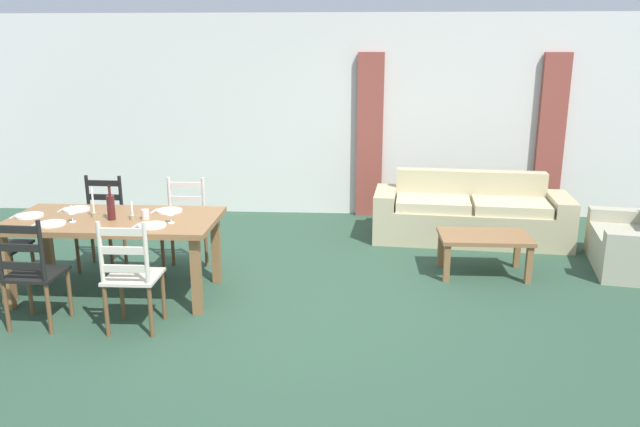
% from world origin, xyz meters
% --- Properties ---
extents(ground_plane, '(9.60, 9.60, 0.02)m').
position_xyz_m(ground_plane, '(0.00, 0.00, -0.01)').
color(ground_plane, '#2C4B37').
extents(wall_far, '(9.60, 0.16, 2.70)m').
position_xyz_m(wall_far, '(0.00, 3.30, 1.35)').
color(wall_far, silver).
rests_on(wall_far, ground_plane).
extents(curtain_panel_left, '(0.35, 0.08, 2.20)m').
position_xyz_m(curtain_panel_left, '(0.80, 3.16, 1.10)').
color(curtain_panel_left, brown).
rests_on(curtain_panel_left, ground_plane).
extents(curtain_panel_right, '(0.35, 0.08, 2.20)m').
position_xyz_m(curtain_panel_right, '(3.20, 3.16, 1.10)').
color(curtain_panel_right, brown).
rests_on(curtain_panel_right, ground_plane).
extents(dining_table, '(1.90, 0.96, 0.75)m').
position_xyz_m(dining_table, '(-1.58, 0.14, 0.66)').
color(dining_table, olive).
rests_on(dining_table, ground_plane).
extents(dining_chair_near_left, '(0.44, 0.42, 0.96)m').
position_xyz_m(dining_chair_near_left, '(-2.00, -0.57, 0.48)').
color(dining_chair_near_left, black).
rests_on(dining_chair_near_left, ground_plane).
extents(dining_chair_near_right, '(0.42, 0.40, 0.96)m').
position_xyz_m(dining_chair_near_right, '(-1.17, -0.59, 0.48)').
color(dining_chair_near_right, beige).
rests_on(dining_chair_near_right, ground_plane).
extents(dining_chair_far_left, '(0.43, 0.41, 0.96)m').
position_xyz_m(dining_chair_far_left, '(-2.02, 0.89, 0.48)').
color(dining_chair_far_left, black).
rests_on(dining_chair_far_left, ground_plane).
extents(dining_chair_far_right, '(0.42, 0.40, 0.96)m').
position_xyz_m(dining_chair_far_right, '(-1.12, 0.86, 0.48)').
color(dining_chair_far_right, beige).
rests_on(dining_chair_far_right, ground_plane).
extents(dinner_plate_near_left, '(0.24, 0.24, 0.02)m').
position_xyz_m(dinner_plate_near_left, '(-2.03, -0.11, 0.76)').
color(dinner_plate_near_left, white).
rests_on(dinner_plate_near_left, dining_table).
extents(fork_near_left, '(0.02, 0.17, 0.01)m').
position_xyz_m(fork_near_left, '(-2.18, -0.11, 0.75)').
color(fork_near_left, silver).
rests_on(fork_near_left, dining_table).
extents(dinner_plate_near_right, '(0.24, 0.24, 0.02)m').
position_xyz_m(dinner_plate_near_right, '(-1.13, -0.11, 0.76)').
color(dinner_plate_near_right, white).
rests_on(dinner_plate_near_right, dining_table).
extents(fork_near_right, '(0.02, 0.17, 0.01)m').
position_xyz_m(fork_near_right, '(-1.28, -0.11, 0.75)').
color(fork_near_right, silver).
rests_on(fork_near_right, dining_table).
extents(dinner_plate_far_left, '(0.24, 0.24, 0.02)m').
position_xyz_m(dinner_plate_far_left, '(-2.03, 0.39, 0.76)').
color(dinner_plate_far_left, white).
rests_on(dinner_plate_far_left, dining_table).
extents(fork_far_left, '(0.02, 0.17, 0.01)m').
position_xyz_m(fork_far_left, '(-2.18, 0.39, 0.75)').
color(fork_far_left, silver).
rests_on(fork_far_left, dining_table).
extents(dinner_plate_far_right, '(0.24, 0.24, 0.02)m').
position_xyz_m(dinner_plate_far_right, '(-1.13, 0.39, 0.76)').
color(dinner_plate_far_right, white).
rests_on(dinner_plate_far_right, dining_table).
extents(fork_far_right, '(0.03, 0.17, 0.01)m').
position_xyz_m(fork_far_right, '(-1.28, 0.39, 0.75)').
color(fork_far_right, silver).
rests_on(fork_far_right, dining_table).
extents(dinner_plate_head_west, '(0.24, 0.24, 0.02)m').
position_xyz_m(dinner_plate_head_west, '(-2.36, 0.14, 0.76)').
color(dinner_plate_head_west, white).
rests_on(dinner_plate_head_west, dining_table).
extents(fork_head_west, '(0.03, 0.17, 0.01)m').
position_xyz_m(fork_head_west, '(-2.51, 0.14, 0.75)').
color(fork_head_west, silver).
rests_on(fork_head_west, dining_table).
extents(wine_bottle, '(0.07, 0.07, 0.32)m').
position_xyz_m(wine_bottle, '(-1.57, 0.09, 0.87)').
color(wine_bottle, '#471919').
rests_on(wine_bottle, dining_table).
extents(wine_glass_near_left, '(0.06, 0.06, 0.16)m').
position_xyz_m(wine_glass_near_left, '(-1.88, -0.01, 0.86)').
color(wine_glass_near_left, white).
rests_on(wine_glass_near_left, dining_table).
extents(wine_glass_near_right, '(0.06, 0.06, 0.16)m').
position_xyz_m(wine_glass_near_right, '(-1.00, 0.01, 0.86)').
color(wine_glass_near_right, white).
rests_on(wine_glass_near_right, dining_table).
extents(coffee_cup_primary, '(0.07, 0.07, 0.09)m').
position_xyz_m(coffee_cup_primary, '(-1.27, 0.12, 0.80)').
color(coffee_cup_primary, beige).
rests_on(coffee_cup_primary, dining_table).
extents(candle_tall, '(0.05, 0.05, 0.28)m').
position_xyz_m(candle_tall, '(-1.76, 0.16, 0.83)').
color(candle_tall, '#998C66').
rests_on(candle_tall, dining_table).
extents(candle_short, '(0.05, 0.05, 0.16)m').
position_xyz_m(candle_short, '(-1.38, 0.10, 0.79)').
color(candle_short, '#998C66').
rests_on(candle_short, dining_table).
extents(couch, '(2.35, 1.02, 0.80)m').
position_xyz_m(couch, '(2.01, 2.12, 0.29)').
color(couch, tan).
rests_on(couch, ground_plane).
extents(coffee_table, '(0.90, 0.56, 0.42)m').
position_xyz_m(coffee_table, '(1.94, 0.90, 0.36)').
color(coffee_table, olive).
rests_on(coffee_table, ground_plane).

